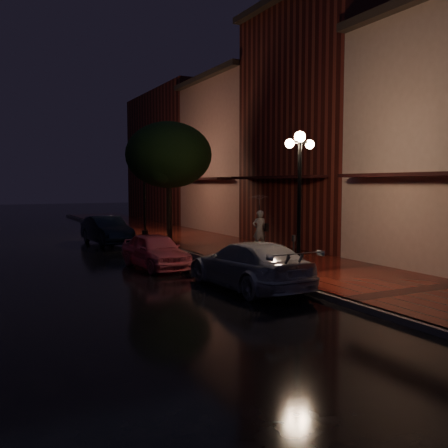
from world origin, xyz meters
TOP-DOWN VIEW (x-y plane):
  - ground at (0.00, 0.00)m, footprint 120.00×120.00m
  - sidewalk at (2.25, 0.00)m, footprint 4.50×60.00m
  - curb at (0.00, 0.00)m, footprint 0.25×60.00m
  - storefront_mid at (7.00, 2.00)m, footprint 5.00×8.00m
  - storefront_far at (7.00, 10.00)m, footprint 5.00×8.00m
  - storefront_extra at (7.00, 20.00)m, footprint 5.00×12.00m
  - streetlamp_near at (0.35, -5.00)m, footprint 0.96×0.36m
  - streetlamp_far at (0.35, 9.00)m, footprint 0.96×0.36m
  - street_tree at (0.61, 5.99)m, footprint 4.16×4.16m
  - pink_car at (-2.32, -0.21)m, footprint 1.70×3.73m
  - navy_car at (-2.09, 7.53)m, footprint 1.76×4.25m
  - silver_car at (-1.12, -4.64)m, footprint 2.09×4.71m
  - woman_with_umbrella at (2.90, 1.34)m, footprint 0.98×1.00m
  - parking_meter at (1.00, -3.83)m, footprint 0.13×0.12m

SIDE VIEW (x-z plane):
  - ground at x=0.00m, z-range 0.00..0.00m
  - sidewalk at x=2.25m, z-range 0.00..0.15m
  - curb at x=0.00m, z-range 0.00..0.15m
  - pink_car at x=-2.32m, z-range 0.00..1.24m
  - silver_car at x=-1.12m, z-range 0.00..1.34m
  - navy_car at x=-2.09m, z-range 0.00..1.37m
  - parking_meter at x=1.00m, z-range 0.28..1.47m
  - woman_with_umbrella at x=2.90m, z-range 0.53..2.90m
  - streetlamp_near at x=0.35m, z-range 0.45..4.76m
  - streetlamp_far at x=0.35m, z-range 0.45..4.76m
  - street_tree at x=0.61m, z-range 1.34..7.14m
  - storefront_far at x=7.00m, z-range 0.00..9.00m
  - storefront_extra at x=7.00m, z-range 0.00..10.00m
  - storefront_mid at x=7.00m, z-range 0.00..11.00m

